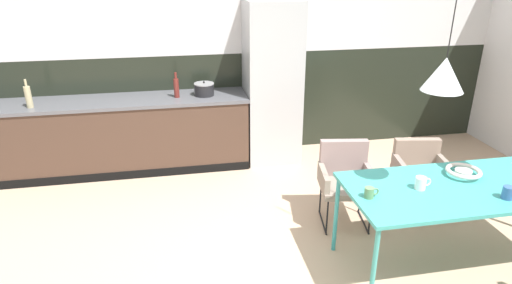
{
  "coord_description": "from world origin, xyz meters",
  "views": [
    {
      "loc": [
        -0.9,
        -2.67,
        2.37
      ],
      "look_at": [
        -0.24,
        0.83,
        0.89
      ],
      "focal_mm": 30.62,
      "sensor_mm": 36.0,
      "label": 1
    }
  ],
  "objects_px": {
    "mug_wide_latte": "(508,193)",
    "bottle_wine_green": "(176,87)",
    "mug_tall_blue": "(370,193)",
    "pendant_lamp_over_table_near": "(444,74)",
    "mug_white_ceramic": "(421,183)",
    "cooking_pot": "(204,89)",
    "bottle_spice_small": "(28,97)",
    "refrigerator_column": "(272,84)",
    "dining_table": "(469,190)",
    "fruit_bowl": "(464,172)",
    "armchair_far_side": "(345,173)",
    "armchair_by_stool": "(419,167)"
  },
  "relations": [
    {
      "from": "mug_wide_latte",
      "to": "bottle_wine_green",
      "type": "bearing_deg",
      "value": 131.81
    },
    {
      "from": "mug_tall_blue",
      "to": "pendant_lamp_over_table_near",
      "type": "height_order",
      "value": "pendant_lamp_over_table_near"
    },
    {
      "from": "mug_white_ceramic",
      "to": "cooking_pot",
      "type": "distance_m",
      "value": 2.8
    },
    {
      "from": "mug_white_ceramic",
      "to": "bottle_spice_small",
      "type": "distance_m",
      "value": 4.07
    },
    {
      "from": "mug_wide_latte",
      "to": "mug_tall_blue",
      "type": "relative_size",
      "value": 1.14
    },
    {
      "from": "mug_wide_latte",
      "to": "bottle_spice_small",
      "type": "distance_m",
      "value": 4.67
    },
    {
      "from": "refrigerator_column",
      "to": "dining_table",
      "type": "bearing_deg",
      "value": -66.59
    },
    {
      "from": "mug_tall_blue",
      "to": "cooking_pot",
      "type": "height_order",
      "value": "cooking_pot"
    },
    {
      "from": "bottle_wine_green",
      "to": "pendant_lamp_over_table_near",
      "type": "height_order",
      "value": "pendant_lamp_over_table_near"
    },
    {
      "from": "mug_tall_blue",
      "to": "bottle_spice_small",
      "type": "height_order",
      "value": "bottle_spice_small"
    },
    {
      "from": "mug_tall_blue",
      "to": "fruit_bowl",
      "type": "bearing_deg",
      "value": 11.94
    },
    {
      "from": "mug_wide_latte",
      "to": "bottle_wine_green",
      "type": "distance_m",
      "value": 3.52
    },
    {
      "from": "cooking_pot",
      "to": "bottle_spice_small",
      "type": "relative_size",
      "value": 0.75
    },
    {
      "from": "dining_table",
      "to": "bottle_spice_small",
      "type": "distance_m",
      "value": 4.43
    },
    {
      "from": "refrigerator_column",
      "to": "mug_wide_latte",
      "type": "xyz_separation_m",
      "value": [
        1.19,
        -2.65,
        -0.18
      ]
    },
    {
      "from": "bottle_spice_small",
      "to": "bottle_wine_green",
      "type": "relative_size",
      "value": 1.06
    },
    {
      "from": "refrigerator_column",
      "to": "armchair_far_side",
      "type": "distance_m",
      "value": 1.69
    },
    {
      "from": "mug_white_ceramic",
      "to": "armchair_by_stool",
      "type": "bearing_deg",
      "value": 58.37
    },
    {
      "from": "mug_wide_latte",
      "to": "pendant_lamp_over_table_near",
      "type": "xyz_separation_m",
      "value": [
        -0.53,
        0.23,
        0.85
      ]
    },
    {
      "from": "armchair_by_stool",
      "to": "armchair_far_side",
      "type": "xyz_separation_m",
      "value": [
        -0.8,
        -0.04,
        0.02
      ]
    },
    {
      "from": "dining_table",
      "to": "bottle_wine_green",
      "type": "bearing_deg",
      "value": 132.75
    },
    {
      "from": "armchair_by_stool",
      "to": "mug_white_ceramic",
      "type": "height_order",
      "value": "mug_white_ceramic"
    },
    {
      "from": "armchair_far_side",
      "to": "bottle_wine_green",
      "type": "xyz_separation_m",
      "value": [
        -1.52,
        1.53,
        0.51
      ]
    },
    {
      "from": "bottle_spice_small",
      "to": "pendant_lamp_over_table_near",
      "type": "distance_m",
      "value": 4.15
    },
    {
      "from": "refrigerator_column",
      "to": "cooking_pot",
      "type": "relative_size",
      "value": 8.28
    },
    {
      "from": "bottle_spice_small",
      "to": "cooking_pot",
      "type": "bearing_deg",
      "value": 3.62
    },
    {
      "from": "bottle_spice_small",
      "to": "mug_wide_latte",
      "type": "bearing_deg",
      "value": -32.7
    },
    {
      "from": "dining_table",
      "to": "mug_wide_latte",
      "type": "height_order",
      "value": "mug_wide_latte"
    },
    {
      "from": "dining_table",
      "to": "armchair_by_stool",
      "type": "distance_m",
      "value": 0.92
    },
    {
      "from": "armchair_far_side",
      "to": "mug_white_ceramic",
      "type": "distance_m",
      "value": 0.92
    },
    {
      "from": "dining_table",
      "to": "fruit_bowl",
      "type": "relative_size",
      "value": 6.97
    },
    {
      "from": "dining_table",
      "to": "cooking_pot",
      "type": "bearing_deg",
      "value": 127.95
    },
    {
      "from": "armchair_by_stool",
      "to": "fruit_bowl",
      "type": "xyz_separation_m",
      "value": [
        -0.08,
        -0.73,
        0.31
      ]
    },
    {
      "from": "fruit_bowl",
      "to": "bottle_wine_green",
      "type": "height_order",
      "value": "bottle_wine_green"
    },
    {
      "from": "fruit_bowl",
      "to": "mug_white_ceramic",
      "type": "relative_size",
      "value": 2.16
    },
    {
      "from": "armchair_far_side",
      "to": "cooking_pot",
      "type": "bearing_deg",
      "value": -43.25
    },
    {
      "from": "dining_table",
      "to": "bottle_wine_green",
      "type": "distance_m",
      "value": 3.25
    },
    {
      "from": "cooking_pot",
      "to": "bottle_spice_small",
      "type": "height_order",
      "value": "bottle_spice_small"
    },
    {
      "from": "pendant_lamp_over_table_near",
      "to": "cooking_pot",
      "type": "bearing_deg",
      "value": 121.66
    },
    {
      "from": "bottle_spice_small",
      "to": "pendant_lamp_over_table_near",
      "type": "xyz_separation_m",
      "value": [
        3.4,
        -2.29,
        0.64
      ]
    },
    {
      "from": "mug_wide_latte",
      "to": "mug_white_ceramic",
      "type": "bearing_deg",
      "value": 155.22
    },
    {
      "from": "armchair_far_side",
      "to": "fruit_bowl",
      "type": "height_order",
      "value": "fruit_bowl"
    },
    {
      "from": "mug_wide_latte",
      "to": "bottle_spice_small",
      "type": "xyz_separation_m",
      "value": [
        -3.93,
        2.52,
        0.21
      ]
    },
    {
      "from": "bottle_wine_green",
      "to": "bottle_spice_small",
      "type": "bearing_deg",
      "value": -176.56
    },
    {
      "from": "mug_wide_latte",
      "to": "fruit_bowl",
      "type": "bearing_deg",
      "value": 103.65
    },
    {
      "from": "mug_tall_blue",
      "to": "bottle_spice_small",
      "type": "relative_size",
      "value": 0.35
    },
    {
      "from": "refrigerator_column",
      "to": "bottle_wine_green",
      "type": "distance_m",
      "value": 1.15
    },
    {
      "from": "armchair_by_stool",
      "to": "pendant_lamp_over_table_near",
      "type": "relative_size",
      "value": 0.7
    },
    {
      "from": "pendant_lamp_over_table_near",
      "to": "mug_wide_latte",
      "type": "bearing_deg",
      "value": -23.56
    },
    {
      "from": "bottle_spice_small",
      "to": "pendant_lamp_over_table_near",
      "type": "bearing_deg",
      "value": -33.98
    }
  ]
}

